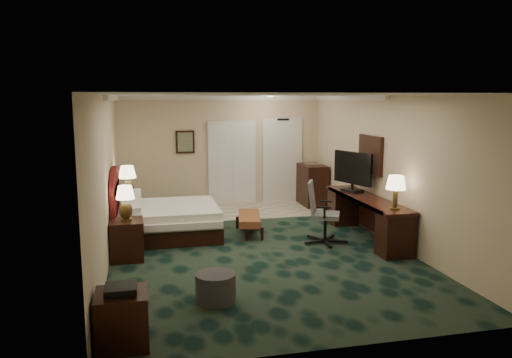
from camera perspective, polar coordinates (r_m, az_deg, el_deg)
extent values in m
cube|color=black|center=(9.02, -0.06, -7.83)|extent=(5.00, 7.50, 0.00)
cube|color=silver|center=(8.62, -0.07, 9.58)|extent=(5.00, 7.50, 0.00)
cube|color=beige|center=(12.38, -3.93, 3.19)|extent=(5.00, 0.00, 2.70)
cube|color=beige|center=(5.20, 9.20, -5.32)|extent=(5.00, 0.00, 2.70)
cube|color=beige|center=(8.53, -16.68, 0.09)|extent=(0.00, 7.50, 2.70)
cube|color=beige|center=(9.58, 14.67, 1.15)|extent=(0.00, 7.50, 2.70)
cube|color=#AFA291|center=(11.95, 1.05, -3.54)|extent=(3.20, 1.70, 0.01)
cube|color=white|center=(12.71, 3.02, 2.00)|extent=(1.02, 0.06, 2.18)
cube|color=silver|center=(12.41, -2.75, 1.83)|extent=(1.20, 0.06, 2.10)
cube|color=#4A6658|center=(12.20, -8.10, 4.22)|extent=(0.45, 0.06, 0.55)
cube|color=white|center=(10.07, 12.94, 2.75)|extent=(0.05, 0.95, 0.75)
cube|color=white|center=(9.85, -9.91, -4.71)|extent=(1.88, 1.74, 0.60)
cube|color=black|center=(8.59, -14.52, -6.72)|extent=(0.53, 0.61, 0.66)
cube|color=black|center=(10.83, -14.38, -3.65)|extent=(0.46, 0.53, 0.57)
cube|color=brown|center=(9.84, -0.79, -5.21)|extent=(0.60, 1.20, 0.39)
cylinder|color=#343434|center=(6.71, -4.63, -12.27)|extent=(0.67, 0.67, 0.38)
cube|color=black|center=(5.75, -15.04, -15.21)|extent=(0.55, 0.55, 0.60)
cube|color=black|center=(9.72, 12.48, -4.38)|extent=(0.59, 2.74, 0.79)
cube|color=black|center=(10.14, 10.99, 0.81)|extent=(0.42, 1.00, 0.80)
cube|color=black|center=(12.49, 6.44, -0.68)|extent=(0.54, 0.96, 1.02)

